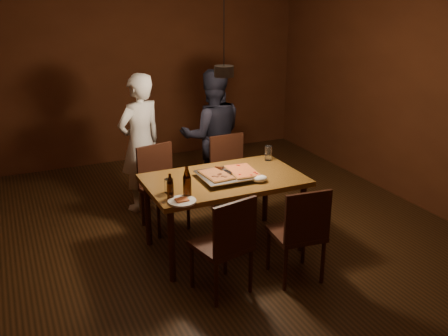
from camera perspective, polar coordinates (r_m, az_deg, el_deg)
name	(u,v)px	position (r m, az deg, el deg)	size (l,w,h in m)	color
room_shell	(224,109)	(4.71, -0.01, 6.77)	(6.00, 6.00, 6.00)	#3C2210
dining_table	(224,185)	(4.82, 0.00, -1.94)	(1.50, 0.90, 0.75)	brown
chair_far_left	(160,179)	(5.40, -7.31, -1.25)	(0.50, 0.50, 0.49)	#38190F
chair_far_right	(231,167)	(5.71, 0.77, 0.11)	(0.43, 0.43, 0.49)	#38190F
chair_near_left	(227,238)	(4.13, 0.35, -7.97)	(0.50, 0.50, 0.49)	#38190F
chair_near_right	(301,226)	(4.36, 8.81, -6.62)	(0.46, 0.46, 0.49)	#38190F
pizza_tray	(228,176)	(4.77, 0.49, -0.94)	(0.55, 0.45, 0.05)	silver
pizza_meat	(216,175)	(4.71, -0.88, -0.77)	(0.22, 0.36, 0.02)	maroon
pizza_cheese	(242,171)	(4.81, 2.11, -0.33)	(0.25, 0.39, 0.02)	gold
spatula	(227,172)	(4.76, 0.31, -0.48)	(0.09, 0.24, 0.04)	silver
beer_bottle_a	(170,186)	(4.31, -6.17, -2.11)	(0.06, 0.06, 0.23)	black
beer_bottle_b	(187,182)	(4.32, -4.25, -1.58)	(0.07, 0.07, 0.28)	black
water_glass_left	(169,186)	(4.46, -6.31, -2.03)	(0.08, 0.08, 0.13)	silver
water_glass_right	(268,153)	(5.28, 5.09, 1.70)	(0.08, 0.08, 0.15)	silver
plate_slice	(182,201)	(4.27, -4.82, -3.79)	(0.24, 0.24, 0.03)	white
napkin	(260,179)	(4.69, 4.08, -1.22)	(0.15, 0.12, 0.06)	white
diner_white	(141,143)	(5.78, -9.52, 2.82)	(0.58, 0.38, 1.60)	white
diner_dark	(212,136)	(5.99, -1.34, 3.68)	(0.78, 0.61, 1.60)	black
pendant_lamp	(224,70)	(4.64, -0.01, 11.12)	(0.18, 0.18, 1.10)	black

